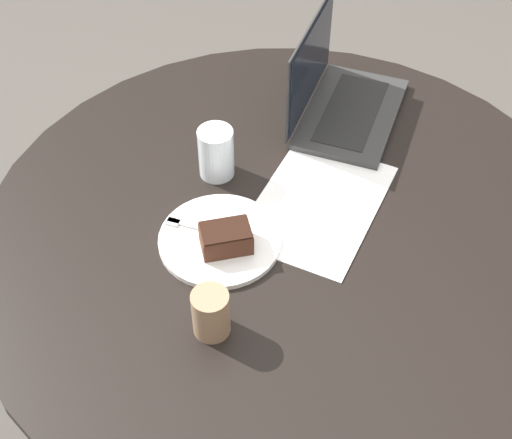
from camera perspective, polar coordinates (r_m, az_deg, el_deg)
ground_plane at (r=2.08m, az=2.05°, el=-14.56°), size 12.00×12.00×0.00m
dining_table at (r=1.57m, az=2.65°, el=-3.72°), size 1.28×1.28×0.75m
paper_document at (r=1.51m, az=4.95°, el=1.27°), size 0.42×0.37×0.00m
plate at (r=1.43m, az=-2.90°, el=-1.63°), size 0.25×0.25×0.01m
cake_slice at (r=1.39m, az=-2.43°, el=-1.49°), size 0.12×0.10×0.05m
fork at (r=1.44m, az=-4.68°, el=-0.62°), size 0.11×0.16×0.00m
coffee_glass at (r=1.27m, az=-3.63°, el=-7.48°), size 0.07×0.07×0.10m
water_glass at (r=1.54m, az=-3.21°, el=5.36°), size 0.08×0.08×0.12m
laptop at (r=1.71m, az=6.69°, el=9.53°), size 0.40×0.35×0.24m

